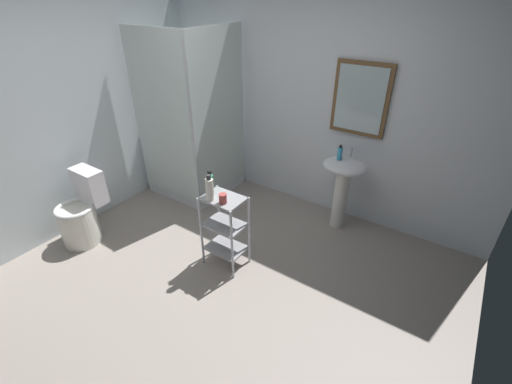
% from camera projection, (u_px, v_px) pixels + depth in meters
% --- Properties ---
extents(ground_plane, '(4.20, 4.20, 0.02)m').
position_uv_depth(ground_plane, '(206.00, 285.00, 3.09)').
color(ground_plane, gray).
extents(wall_back, '(4.20, 0.14, 2.50)m').
position_uv_depth(wall_back, '(309.00, 100.00, 3.76)').
color(wall_back, silver).
rests_on(wall_back, ground_plane).
extents(wall_left, '(0.10, 4.20, 2.50)m').
position_uv_depth(wall_left, '(54.00, 114.00, 3.34)').
color(wall_left, white).
rests_on(wall_left, ground_plane).
extents(shower_stall, '(0.92, 0.92, 2.00)m').
position_uv_depth(shower_stall, '(195.00, 159.00, 4.29)').
color(shower_stall, white).
rests_on(shower_stall, ground_plane).
extents(pedestal_sink, '(0.46, 0.37, 0.81)m').
position_uv_depth(pedestal_sink, '(343.00, 180.00, 3.57)').
color(pedestal_sink, white).
rests_on(pedestal_sink, ground_plane).
extents(sink_faucet, '(0.03, 0.03, 0.10)m').
position_uv_depth(sink_faucet, '(351.00, 152.00, 3.51)').
color(sink_faucet, silver).
rests_on(sink_faucet, pedestal_sink).
extents(toilet, '(0.37, 0.49, 0.76)m').
position_uv_depth(toilet, '(82.00, 214.00, 3.49)').
color(toilet, white).
rests_on(toilet, ground_plane).
extents(storage_cart, '(0.38, 0.28, 0.74)m').
position_uv_depth(storage_cart, '(225.00, 226.00, 3.12)').
color(storage_cart, silver).
rests_on(storage_cart, ground_plane).
extents(hand_soap_bottle, '(0.05, 0.05, 0.16)m').
position_uv_depth(hand_soap_bottle, '(340.00, 153.00, 3.44)').
color(hand_soap_bottle, '#389ED1').
rests_on(hand_soap_bottle, pedestal_sink).
extents(lotion_bottle_white, '(0.07, 0.07, 0.24)m').
position_uv_depth(lotion_bottle_white, '(210.00, 189.00, 2.88)').
color(lotion_bottle_white, white).
rests_on(lotion_bottle_white, storage_cart).
extents(body_wash_bottle_green, '(0.06, 0.06, 0.23)m').
position_uv_depth(body_wash_bottle_green, '(210.00, 184.00, 2.96)').
color(body_wash_bottle_green, '#2B985F').
rests_on(body_wash_bottle_green, storage_cart).
extents(rinse_cup, '(0.07, 0.07, 0.09)m').
position_uv_depth(rinse_cup, '(223.00, 199.00, 2.87)').
color(rinse_cup, '#B24742').
rests_on(rinse_cup, storage_cart).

